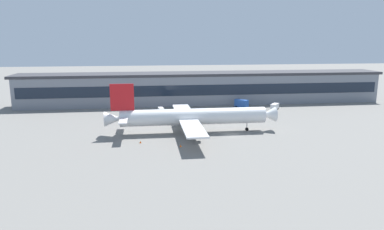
{
  "coord_description": "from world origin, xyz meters",
  "views": [
    {
      "loc": [
        -27.22,
        -109.32,
        30.18
      ],
      "look_at": [
        -11.84,
        7.83,
        5.0
      ],
      "focal_mm": 33.89,
      "sensor_mm": 36.0,
      "label": 1
    }
  ],
  "objects_px": {
    "traffic_cone_1": "(181,146)",
    "traffic_cone_0": "(140,142)",
    "crew_van": "(275,106)",
    "airliner": "(191,117)",
    "follow_me_car": "(161,110)",
    "stair_truck": "(241,103)"
  },
  "relations": [
    {
      "from": "traffic_cone_1",
      "to": "traffic_cone_0",
      "type": "bearing_deg",
      "value": 155.04
    },
    {
      "from": "crew_van",
      "to": "traffic_cone_1",
      "type": "height_order",
      "value": "crew_van"
    },
    {
      "from": "traffic_cone_0",
      "to": "traffic_cone_1",
      "type": "relative_size",
      "value": 0.98
    },
    {
      "from": "airliner",
      "to": "follow_me_car",
      "type": "relative_size",
      "value": 12.06
    },
    {
      "from": "stair_truck",
      "to": "airliner",
      "type": "bearing_deg",
      "value": -124.55
    },
    {
      "from": "stair_truck",
      "to": "follow_me_car",
      "type": "bearing_deg",
      "value": -171.35
    },
    {
      "from": "airliner",
      "to": "traffic_cone_0",
      "type": "bearing_deg",
      "value": -148.37
    },
    {
      "from": "stair_truck",
      "to": "traffic_cone_0",
      "type": "relative_size",
      "value": 8.44
    },
    {
      "from": "follow_me_car",
      "to": "crew_van",
      "type": "distance_m",
      "value": 48.79
    },
    {
      "from": "follow_me_car",
      "to": "crew_van",
      "type": "height_order",
      "value": "crew_van"
    },
    {
      "from": "airliner",
      "to": "stair_truck",
      "type": "bearing_deg",
      "value": 55.45
    },
    {
      "from": "airliner",
      "to": "follow_me_car",
      "type": "xyz_separation_m",
      "value": [
        -8.01,
        34.72,
        -4.2
      ]
    },
    {
      "from": "airliner",
      "to": "traffic_cone_1",
      "type": "height_order",
      "value": "airliner"
    },
    {
      "from": "traffic_cone_0",
      "to": "crew_van",
      "type": "bearing_deg",
      "value": 37.57
    },
    {
      "from": "stair_truck",
      "to": "follow_me_car",
      "type": "distance_m",
      "value": 36.07
    },
    {
      "from": "airliner",
      "to": "traffic_cone_0",
      "type": "xyz_separation_m",
      "value": [
        -16.2,
        -9.98,
        -4.93
      ]
    },
    {
      "from": "follow_me_car",
      "to": "crew_van",
      "type": "xyz_separation_m",
      "value": [
        48.78,
        -0.87,
        0.37
      ]
    },
    {
      "from": "traffic_cone_0",
      "to": "traffic_cone_1",
      "type": "xyz_separation_m",
      "value": [
        11.34,
        -5.28,
        0.01
      ]
    },
    {
      "from": "traffic_cone_1",
      "to": "stair_truck",
      "type": "bearing_deg",
      "value": 59.6
    },
    {
      "from": "traffic_cone_1",
      "to": "airliner",
      "type": "bearing_deg",
      "value": 72.34
    },
    {
      "from": "stair_truck",
      "to": "traffic_cone_1",
      "type": "xyz_separation_m",
      "value": [
        -32.5,
        -55.4,
        -1.61
      ]
    },
    {
      "from": "airliner",
      "to": "crew_van",
      "type": "distance_m",
      "value": 53.13
    }
  ]
}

